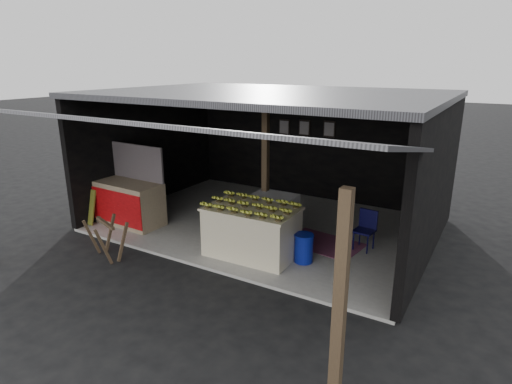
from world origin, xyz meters
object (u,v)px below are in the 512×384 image
Objects in this scene: neighbor_stall at (127,200)px; plastic_chair at (366,226)px; sawhorse at (107,235)px; banana_table at (252,231)px; white_crate at (274,217)px; water_barrel at (304,249)px.

plastic_chair is at bearing 16.57° from neighbor_stall.
sawhorse is 1.07× the size of plastic_chair.
white_crate is (0.02, 0.86, 0.01)m from banana_table.
sawhorse is at bearing -153.72° from water_barrel.
banana_table is 0.98× the size of neighbor_stall.
banana_table is at bearing 1.02° from neighbor_stall.
white_crate is at bearing -155.99° from plastic_chair.
sawhorse is (-2.36, -1.42, -0.07)m from banana_table.
banana_table is 0.87m from white_crate.
neighbor_stall is at bearing -157.98° from plastic_chair.
white_crate reaches higher than plastic_chair.
neighbor_stall reaches higher than sawhorse.
banana_table is at bearing -166.73° from water_barrel.
banana_table is 2.22× the size of plastic_chair.
water_barrel is at bearing 45.92° from sawhorse.
neighbor_stall reaches higher than water_barrel.
white_crate is 0.55× the size of neighbor_stall.
neighbor_stall is at bearing 143.74° from sawhorse.
banana_table is 2.75m from sawhorse.
neighbor_stall is 5.29m from plastic_chair.
neighbor_stall is (-3.36, -0.83, 0.04)m from white_crate.
sawhorse is 3.72m from water_barrel.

